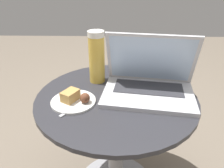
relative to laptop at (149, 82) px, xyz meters
The scene contains 5 objects.
table 0.26m from the laptop, 169.27° to the right, with size 0.67×0.67×0.57m.
laptop is the anchor object (origin of this frame).
beer_glass 0.26m from the laptop, 153.80° to the left, with size 0.07×0.07×0.24m.
snack_plate 0.32m from the laptop, 164.68° to the right, with size 0.18×0.18×0.05m.
fork 0.30m from the laptop, 159.82° to the right, with size 0.11×0.15×0.00m.
Camera 1 is at (-0.00, -0.79, 1.04)m, focal length 35.00 mm.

